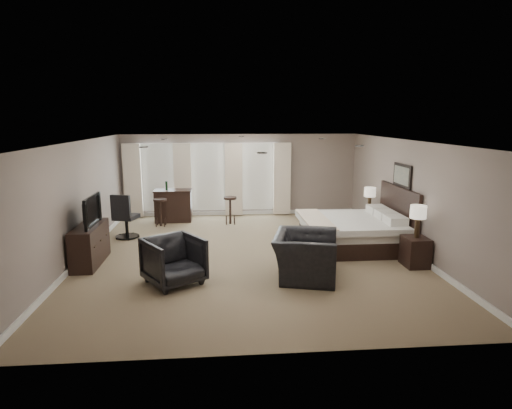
{
  "coord_description": "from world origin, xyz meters",
  "views": [
    {
      "loc": [
        -0.64,
        -9.42,
        3.09
      ],
      "look_at": [
        0.2,
        0.4,
        1.1
      ],
      "focal_mm": 30.0,
      "sensor_mm": 36.0,
      "label": 1
    }
  ],
  "objects": [
    {
      "name": "room",
      "position": [
        0.0,
        0.0,
        1.3
      ],
      "size": [
        7.6,
        8.6,
        2.64
      ],
      "color": "#77654C",
      "rests_on": "ground"
    },
    {
      "name": "wall_art",
      "position": [
        3.7,
        0.4,
        1.75
      ],
      "size": [
        0.04,
        0.96,
        0.56
      ],
      "primitive_type": "cube",
      "color": "slate",
      "rests_on": "room"
    },
    {
      "name": "armchair_near",
      "position": [
        1.01,
        -1.5,
        0.59
      ],
      "size": [
        1.21,
        1.54,
        1.19
      ],
      "primitive_type": "imported",
      "rotation": [
        0.0,
        0.0,
        1.31
      ],
      "color": "black",
      "rests_on": "ground"
    },
    {
      "name": "bar_counter",
      "position": [
        -2.06,
        3.46,
        0.49
      ],
      "size": [
        1.13,
        0.59,
        0.98
      ],
      "primitive_type": "cube",
      "color": "black",
      "rests_on": "ground"
    },
    {
      "name": "tv",
      "position": [
        -3.45,
        -0.31,
        0.92
      ],
      "size": [
        0.64,
        1.12,
        0.15
      ],
      "primitive_type": "imported",
      "rotation": [
        0.0,
        0.0,
        1.57
      ],
      "color": "black",
      "rests_on": "dresser"
    },
    {
      "name": "armchair_far",
      "position": [
        -1.53,
        -1.62,
        0.5
      ],
      "size": [
        1.31,
        1.29,
        0.99
      ],
      "primitive_type": "imported",
      "rotation": [
        0.0,
        0.0,
        0.59
      ],
      "color": "black",
      "rests_on": "ground"
    },
    {
      "name": "desk_chair",
      "position": [
        -3.1,
        1.71,
        0.6
      ],
      "size": [
        0.76,
        0.76,
        1.19
      ],
      "primitive_type": "cube",
      "rotation": [
        0.0,
        0.0,
        2.85
      ],
      "color": "black",
      "rests_on": "ground"
    },
    {
      "name": "bar_stool_left",
      "position": [
        -2.38,
        2.89,
        0.4
      ],
      "size": [
        0.42,
        0.42,
        0.81
      ],
      "primitive_type": "cube",
      "rotation": [
        0.0,
        0.0,
        -0.09
      ],
      "color": "black",
      "rests_on": "ground"
    },
    {
      "name": "lamp_far",
      "position": [
        3.47,
        1.85,
        0.91
      ],
      "size": [
        0.31,
        0.31,
        0.65
      ],
      "primitive_type": "cube",
      "color": "beige",
      "rests_on": "nightstand_far"
    },
    {
      "name": "lamp_near",
      "position": [
        3.47,
        -1.05,
        0.97
      ],
      "size": [
        0.33,
        0.33,
        0.69
      ],
      "primitive_type": "cube",
      "color": "beige",
      "rests_on": "nightstand_near"
    },
    {
      "name": "window_bay",
      "position": [
        -1.0,
        4.11,
        1.2
      ],
      "size": [
        5.25,
        0.2,
        2.3
      ],
      "color": "silver",
      "rests_on": "room"
    },
    {
      "name": "dresser",
      "position": [
        -3.45,
        -0.31,
        0.43
      ],
      "size": [
        0.47,
        1.47,
        0.85
      ],
      "primitive_type": "cube",
      "color": "black",
      "rests_on": "ground"
    },
    {
      "name": "bar_stool_right",
      "position": [
        -0.35,
        2.99,
        0.41
      ],
      "size": [
        0.41,
        0.41,
        0.81
      ],
      "primitive_type": "cube",
      "rotation": [
        0.0,
        0.0,
        -0.06
      ],
      "color": "black",
      "rests_on": "ground"
    },
    {
      "name": "nightstand_near",
      "position": [
        3.47,
        -1.05,
        0.31
      ],
      "size": [
        0.47,
        0.58,
        0.63
      ],
      "primitive_type": "cube",
      "color": "black",
      "rests_on": "ground"
    },
    {
      "name": "bed",
      "position": [
        2.58,
        0.4,
        0.74
      ],
      "size": [
        2.31,
        2.21,
        1.47
      ],
      "primitive_type": "cube",
      "color": "silver",
      "rests_on": "ground"
    },
    {
      "name": "nightstand_far",
      "position": [
        3.47,
        1.85,
        0.29
      ],
      "size": [
        0.44,
        0.53,
        0.58
      ],
      "primitive_type": "cube",
      "color": "black",
      "rests_on": "ground"
    }
  ]
}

